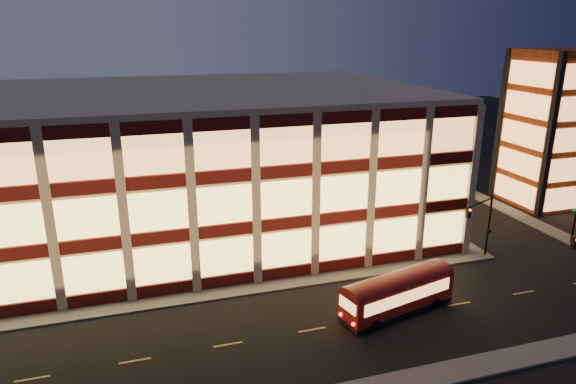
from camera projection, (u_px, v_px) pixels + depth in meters
name	position (u px, v px, depth m)	size (l,w,h in m)	color
ground	(239.00, 297.00, 40.41)	(200.00, 200.00, 0.00)	black
sidewalk_office_south	(199.00, 296.00, 40.46)	(54.00, 2.00, 0.15)	#514F4C
sidewalk_office_east	(396.00, 202.00, 62.30)	(2.00, 30.00, 0.15)	#514F4C
sidewalk_tower_west	(473.00, 194.00, 65.39)	(2.00, 30.00, 0.15)	#514F4C
office_building	(175.00, 160.00, 52.77)	(50.45, 30.45, 14.50)	tan
stair_tower	(552.00, 129.00, 59.74)	(8.60, 8.60, 18.00)	#8C3814
traffic_signal_far	(482.00, 218.00, 45.60)	(3.79, 1.87, 6.00)	black
trolley_bus	(398.00, 291.00, 37.84)	(9.48, 4.40, 3.12)	maroon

